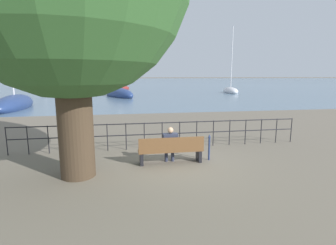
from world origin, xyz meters
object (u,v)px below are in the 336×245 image
park_bench (171,150)px  seated_person_left (170,143)px  sailboat_4 (230,91)px  harbor_lighthouse (74,62)px  sailboat_2 (121,89)px  sailboat_0 (119,94)px  sailboat_5 (45,91)px  closed_umbrella (209,146)px  sailboat_1 (15,104)px

park_bench → seated_person_left: (-0.01, 0.08, 0.22)m
park_bench → seated_person_left: 0.23m
sailboat_4 → harbor_lighthouse: (-41.72, 101.85, 9.56)m
seated_person_left → sailboat_2: sailboat_2 is taller
sailboat_0 → sailboat_4: size_ratio=0.86×
seated_person_left → sailboat_0: size_ratio=0.13×
sailboat_2 → sailboat_4: 22.35m
sailboat_0 → sailboat_5: 18.24m
sailboat_0 → park_bench: bearing=-109.5°
sailboat_0 → harbor_lighthouse: bearing=79.0°
sailboat_0 → seated_person_left: bearing=-109.5°
closed_umbrella → seated_person_left: bearing=-178.5°
sailboat_0 → sailboat_5: bearing=111.9°
sailboat_2 → sailboat_1: bearing=-85.2°
park_bench → sailboat_0: size_ratio=0.22×
sailboat_1 → harbor_lighthouse: bearing=93.2°
harbor_lighthouse → sailboat_2: bearing=-75.2°
closed_umbrella → sailboat_1: sailboat_1 is taller
sailboat_5 → harbor_lighthouse: (-10.26, 94.15, 9.65)m
park_bench → harbor_lighthouse: bearing=100.5°
park_bench → seated_person_left: bearing=99.7°
closed_umbrella → sailboat_4: size_ratio=0.08×
closed_umbrella → harbor_lighthouse: bearing=101.0°
seated_person_left → sailboat_0: sailboat_0 is taller
sailboat_2 → sailboat_4: size_ratio=0.76×
seated_person_left → sailboat_5: 44.00m
sailboat_0 → sailboat_1: bearing=-150.7°
harbor_lighthouse → sailboat_4: bearing=-67.7°
sailboat_0 → harbor_lighthouse: 109.90m
closed_umbrella → sailboat_1: size_ratio=0.07×
sailboat_1 → seated_person_left: bearing=-60.9°
closed_umbrella → sailboat_5: size_ratio=0.10×
sailboat_2 → sailboat_4: sailboat_4 is taller
sailboat_5 → sailboat_4: bearing=-26.4°
park_bench → seated_person_left: seated_person_left is taller
harbor_lighthouse → sailboat_1: bearing=-83.1°
park_bench → sailboat_4: size_ratio=0.19×
park_bench → sailboat_1: 20.14m
closed_umbrella → sailboat_0: sailboat_0 is taller
seated_person_left → sailboat_4: sailboat_4 is taller
sailboat_4 → sailboat_1: bearing=-141.7°
seated_person_left → closed_umbrella: bearing=1.5°
park_bench → sailboat_0: bearing=93.8°
park_bench → sailboat_1: size_ratio=0.17×
park_bench → seated_person_left: size_ratio=1.77×
closed_umbrella → sailboat_5: sailboat_5 is taller
harbor_lighthouse → sailboat_5: bearing=-83.8°
seated_person_left → closed_umbrella: size_ratio=1.33×
sailboat_1 → sailboat_4: size_ratio=1.13×
park_bench → harbor_lighthouse: 138.28m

